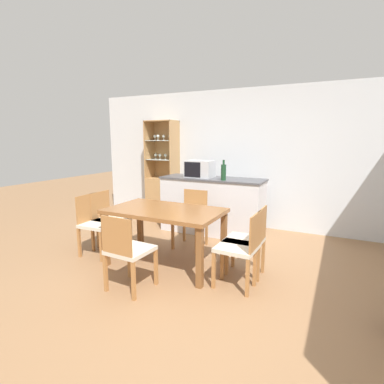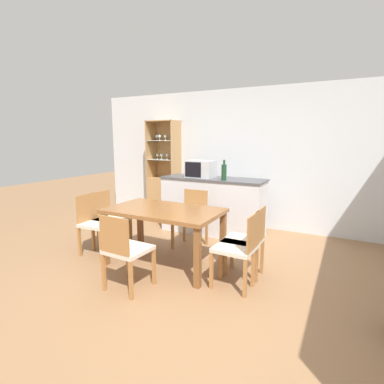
# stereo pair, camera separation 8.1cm
# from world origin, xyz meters

# --- Properties ---
(ground_plane) EXTENTS (18.00, 18.00, 0.00)m
(ground_plane) POSITION_xyz_m (0.00, 0.00, 0.00)
(ground_plane) COLOR #936B47
(wall_back) EXTENTS (6.80, 0.06, 2.55)m
(wall_back) POSITION_xyz_m (0.00, 2.63, 1.27)
(wall_back) COLOR silver
(wall_back) RESTS_ON ground_plane
(kitchen_counter) EXTENTS (1.80, 0.61, 0.98)m
(kitchen_counter) POSITION_xyz_m (-0.55, 1.91, 0.49)
(kitchen_counter) COLOR silver
(kitchen_counter) RESTS_ON ground_plane
(display_cabinet) EXTENTS (0.62, 0.40, 2.00)m
(display_cabinet) POSITION_xyz_m (-1.88, 2.41, 0.59)
(display_cabinet) COLOR tan
(display_cabinet) RESTS_ON ground_plane
(dining_table) EXTENTS (1.47, 0.87, 0.75)m
(dining_table) POSITION_xyz_m (-0.57, 0.36, 0.66)
(dining_table) COLOR brown
(dining_table) RESTS_ON ground_plane
(dining_chair_head_near) EXTENTS (0.45, 0.45, 0.86)m
(dining_chair_head_near) POSITION_xyz_m (-0.57, -0.40, 0.45)
(dining_chair_head_near) COLOR beige
(dining_chair_head_near) RESTS_ON ground_plane
(dining_chair_side_left_near) EXTENTS (0.45, 0.45, 0.86)m
(dining_chair_side_left_near) POSITION_xyz_m (-1.63, 0.23, 0.45)
(dining_chair_side_left_near) COLOR beige
(dining_chair_side_left_near) RESTS_ON ground_plane
(dining_chair_side_left_far) EXTENTS (0.43, 0.43, 0.86)m
(dining_chair_side_left_far) POSITION_xyz_m (-1.63, 0.49, 0.45)
(dining_chair_side_left_far) COLOR beige
(dining_chair_side_left_far) RESTS_ON ground_plane
(dining_chair_side_right_near) EXTENTS (0.44, 0.44, 0.86)m
(dining_chair_side_right_near) POSITION_xyz_m (0.50, 0.23, 0.45)
(dining_chair_side_right_near) COLOR beige
(dining_chair_side_right_near) RESTS_ON ground_plane
(dining_chair_side_right_far) EXTENTS (0.43, 0.43, 0.86)m
(dining_chair_side_right_far) POSITION_xyz_m (0.50, 0.49, 0.45)
(dining_chair_side_right_far) COLOR beige
(dining_chair_side_right_far) RESTS_ON ground_plane
(dining_chair_head_far) EXTENTS (0.44, 0.44, 0.86)m
(dining_chair_head_far) POSITION_xyz_m (-0.57, 1.12, 0.45)
(dining_chair_head_far) COLOR beige
(dining_chair_head_far) RESTS_ON ground_plane
(microwave) EXTENTS (0.47, 0.34, 0.29)m
(microwave) POSITION_xyz_m (-0.78, 1.88, 1.12)
(microwave) COLOR #B7BABF
(microwave) RESTS_ON kitchen_counter
(wine_bottle) EXTENTS (0.08, 0.08, 0.33)m
(wine_bottle) POSITION_xyz_m (-0.27, 1.70, 1.11)
(wine_bottle) COLOR #193D23
(wine_bottle) RESTS_ON kitchen_counter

